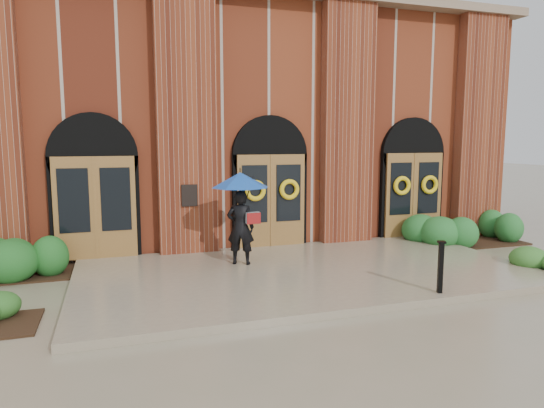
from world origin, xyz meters
name	(u,v)px	position (x,y,z in m)	size (l,w,h in m)	color
ground	(309,277)	(0.00, 0.00, 0.00)	(90.00, 90.00, 0.00)	gray
landing	(306,272)	(0.00, 0.15, 0.07)	(10.00, 5.30, 0.15)	gray
church_building	(222,128)	(0.00, 8.78, 3.50)	(16.20, 12.53, 7.00)	maroon
man_with_umbrella	(240,200)	(-1.29, 1.06, 1.66)	(1.78, 1.78, 2.15)	black
metal_post	(441,266)	(1.77, -2.22, 0.68)	(0.17, 0.17, 1.00)	black
hedge_wall_left	(65,253)	(-5.20, 2.20, 0.44)	(3.39, 1.36, 0.87)	#1B521C
hedge_wall_right	(464,230)	(5.68, 1.83, 0.42)	(3.29, 1.32, 0.84)	#205B25
hedge_front_right	(539,262)	(5.10, -1.37, 0.27)	(1.52, 1.30, 0.54)	#2F6223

